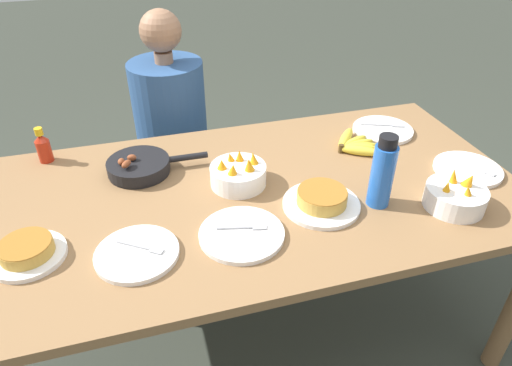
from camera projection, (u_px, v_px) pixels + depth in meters
The scene contains 15 objects.
ground_plane at pixel (256, 326), 2.04m from camera, with size 14.00×14.00×0.00m, color #383D33.
dining_table at pixel (256, 209), 1.66m from camera, with size 1.90×0.99×0.75m.
banana_bunch at pixel (354, 145), 1.85m from camera, with size 0.18×0.25×0.04m.
skillet at pixel (140, 166), 1.70m from camera, with size 0.38×0.23×0.08m.
frittata_plate_center at pixel (322, 200), 1.52m from camera, with size 0.26×0.26×0.06m.
frittata_plate_side at pixel (27, 252), 1.32m from camera, with size 0.22×0.22×0.06m.
empty_plate_near_front at pixel (242, 234), 1.41m from camera, with size 0.27×0.27×0.02m.
empty_plate_far_left at pixel (468, 169), 1.71m from camera, with size 0.25×0.25×0.02m.
empty_plate_far_right at pixel (137, 253), 1.34m from camera, with size 0.25×0.25×0.02m.
empty_plate_mid_edge at pixel (383, 130), 1.98m from camera, with size 0.26×0.26×0.02m.
fruit_bowl_mango at pixel (238, 174), 1.63m from camera, with size 0.20×0.20×0.12m.
fruit_bowl_citrus at pixel (455, 196), 1.52m from camera, with size 0.20×0.20×0.13m.
water_bottle at pixel (382, 173), 1.49m from camera, with size 0.08×0.08×0.26m.
hot_sauce_bottle at pixel (43, 147), 1.75m from camera, with size 0.05×0.05×0.14m.
person_figure at pixel (175, 152), 2.34m from camera, with size 0.38×0.38×1.20m.
Camera 1 is at (-0.36, -1.27, 1.68)m, focal length 32.00 mm.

